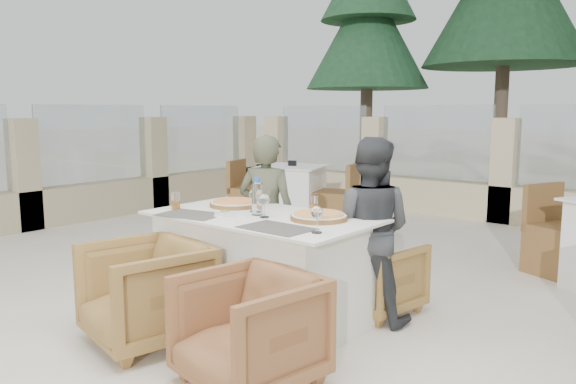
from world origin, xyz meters
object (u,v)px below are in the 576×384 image
Objects in this scene: pizza_right at (319,216)px; beer_glass_left at (176,201)px; diner_left at (267,216)px; wine_glass_near at (264,204)px; armchair_near_right at (249,330)px; pizza_left at (235,203)px; wine_glass_centre at (254,199)px; dining_table at (261,268)px; armchair_far_left at (289,254)px; armchair_far_right at (376,276)px; bg_table_a at (292,194)px; olive_dish at (225,213)px; diner_right at (369,230)px; armchair_near_left at (146,293)px; beer_glass_right at (314,204)px; water_bottle at (257,196)px; wine_glass_corner at (317,218)px.

pizza_right is 1.12m from beer_glass_left.
wine_glass_near is at bearing 110.30° from diner_left.
wine_glass_near is at bearing -152.77° from pizza_right.
armchair_near_right is at bearing -54.25° from wine_glass_near.
pizza_left is 2.05× the size of wine_glass_centre.
armchair_near_right is (0.58, -0.75, -0.07)m from dining_table.
armchair_far_left reaches higher than armchair_far_right.
armchair_far_right is 3.42m from bg_table_a.
diner_right is (0.74, 0.69, -0.13)m from olive_dish.
wine_glass_centre is 0.27× the size of armchair_near_right.
dining_table is 8.70× the size of wine_glass_centre.
dining_table is at bearing 94.43° from armchair_far_left.
wine_glass_near is at bearing 73.08° from armchair_near_left.
pizza_left is 0.29× the size of diner_right.
diner_right is at bearing 24.15° from beer_glass_right.
water_bottle is 0.71m from wine_glass_corner.
water_bottle is 0.66m from beer_glass_left.
water_bottle is 1.44× the size of wine_glass_centre.
pizza_left is 3.02× the size of beer_glass_right.
pizza_left reaches higher than armchair_far_right.
water_bottle is at bearing 105.00° from diner_left.
armchair_far_right is (0.56, 0.70, -0.63)m from water_bottle.
armchair_near_right is 4.51m from bg_table_a.
armchair_near_left is at bearing -119.89° from wine_glass_near.
wine_glass_corner reaches higher than pizza_left.
pizza_left is 0.52m from wine_glass_near.
armchair_far_left is at bearing 110.66° from water_bottle.
pizza_left is 0.98× the size of pizza_right.
bg_table_a is (-2.06, 2.91, 0.00)m from dining_table.
wine_glass_near and wine_glass_corner have the same top height.
wine_glass_centre is 1.47× the size of beer_glass_right.
wine_glass_near is at bearing -22.36° from pizza_left.
pizza_right is 3.50× the size of olive_dish.
armchair_near_right is (0.61, -0.74, -0.59)m from water_bottle.
beer_glass_left is 3.46m from bg_table_a.
pizza_right is at bearing 124.41° from wine_glass_corner.
pizza_left is at bearing -76.89° from bg_table_a.
wine_glass_centre is 0.11× the size of bg_table_a.
beer_glass_left is at bearing -162.28° from pizza_right.
diner_left reaches higher than wine_glass_corner.
olive_dish is 0.69m from diner_left.
diner_right is at bearing 29.88° from beer_glass_left.
water_bottle is 1.44× the size of wine_glass_corner.
armchair_near_right is (0.98, -0.89, -0.48)m from pizza_left.
wine_glass_corner is 1.47× the size of beer_glass_right.
beer_glass_left is 0.17× the size of armchair_near_left.
armchair_near_right is at bearing -42.39° from pizza_left.
armchair_far_right is 0.99m from diner_left.
armchair_near_right is (0.36, -1.07, -0.52)m from beer_glass_right.
armchair_near_left is at bearing -113.36° from dining_table.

